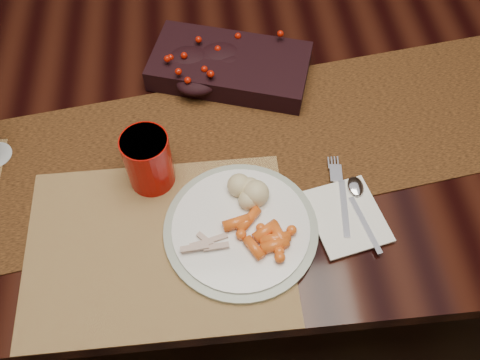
{
  "coord_description": "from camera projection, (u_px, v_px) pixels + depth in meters",
  "views": [
    {
      "loc": [
        -0.07,
        -0.72,
        1.54
      ],
      "look_at": [
        -0.03,
        -0.25,
        0.8
      ],
      "focal_mm": 38.0,
      "sensor_mm": 36.0,
      "label": 1
    }
  ],
  "objects": [
    {
      "name": "fork",
      "position": [
        342.0,
        199.0,
        0.91
      ],
      "size": [
        0.04,
        0.15,
        0.0
      ],
      "primitive_type": null,
      "rotation": [
        0.0,
        0.0,
        -0.13
      ],
      "color": "#A7A7BC",
      "rests_on": "napkin"
    },
    {
      "name": "red_cup",
      "position": [
        148.0,
        160.0,
        0.89
      ],
      "size": [
        0.1,
        0.1,
        0.11
      ],
      "primitive_type": "cylinder",
      "rotation": [
        0.0,
        0.0,
        -0.18
      ],
      "color": "#A60802",
      "rests_on": "placemat_main"
    },
    {
      "name": "dining_table",
      "position": [
        240.0,
        188.0,
        1.37
      ],
      "size": [
        1.8,
        1.0,
        0.75
      ],
      "primitive_type": "cube",
      "color": "black",
      "rests_on": "floor"
    },
    {
      "name": "baby_carrots",
      "position": [
        253.0,
        231.0,
        0.85
      ],
      "size": [
        0.12,
        0.11,
        0.02
      ],
      "primitive_type": null,
      "rotation": [
        0.0,
        0.0,
        -0.35
      ],
      "color": "orange",
      "rests_on": "dinner_plate"
    },
    {
      "name": "napkin",
      "position": [
        347.0,
        216.0,
        0.89
      ],
      "size": [
        0.15,
        0.16,
        0.0
      ],
      "primitive_type": "cube",
      "rotation": [
        0.0,
        0.0,
        0.21
      ],
      "color": "white",
      "rests_on": "placemat_main"
    },
    {
      "name": "floor",
      "position": [
        240.0,
        248.0,
        1.69
      ],
      "size": [
        5.0,
        5.0,
        0.0
      ],
      "primitive_type": "plane",
      "color": "black",
      "rests_on": "ground"
    },
    {
      "name": "centerpiece",
      "position": [
        230.0,
        63.0,
        1.06
      ],
      "size": [
        0.36,
        0.26,
        0.06
      ],
      "primitive_type": null,
      "rotation": [
        0.0,
        0.0,
        -0.31
      ],
      "color": "black",
      "rests_on": "table_runner"
    },
    {
      "name": "table_runner",
      "position": [
        272.0,
        138.0,
        0.99
      ],
      "size": [
        1.69,
        0.57,
        0.0
      ],
      "primitive_type": "cube",
      "rotation": [
        0.0,
        0.0,
        0.14
      ],
      "color": "#4A2B12",
      "rests_on": "dining_table"
    },
    {
      "name": "turkey_shreds",
      "position": [
        205.0,
        246.0,
        0.84
      ],
      "size": [
        0.08,
        0.07,
        0.02
      ],
      "primitive_type": null,
      "rotation": [
        0.0,
        0.0,
        -0.1
      ],
      "color": "#C4A399",
      "rests_on": "dinner_plate"
    },
    {
      "name": "dinner_plate",
      "position": [
        241.0,
        229.0,
        0.87
      ],
      "size": [
        0.34,
        0.34,
        0.01
      ],
      "primitive_type": "cylinder",
      "rotation": [
        0.0,
        0.0,
        -0.32
      ],
      "color": "white",
      "rests_on": "placemat_main"
    },
    {
      "name": "spoon",
      "position": [
        362.0,
        212.0,
        0.89
      ],
      "size": [
        0.06,
        0.15,
        0.0
      ],
      "primitive_type": null,
      "rotation": [
        0.0,
        0.0,
        0.22
      ],
      "color": "white",
      "rests_on": "napkin"
    },
    {
      "name": "mashed_potatoes",
      "position": [
        241.0,
        189.0,
        0.88
      ],
      "size": [
        0.1,
        0.09,
        0.05
      ],
      "primitive_type": null,
      "rotation": [
        0.0,
        0.0,
        -0.16
      ],
      "color": "tan",
      "rests_on": "dinner_plate"
    },
    {
      "name": "placemat_main",
      "position": [
        159.0,
        245.0,
        0.87
      ],
      "size": [
        0.45,
        0.33,
        0.0
      ],
      "primitive_type": "cube",
      "rotation": [
        0.0,
        0.0,
        -0.0
      ],
      "color": "#916C4B",
      "rests_on": "dining_table"
    }
  ]
}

